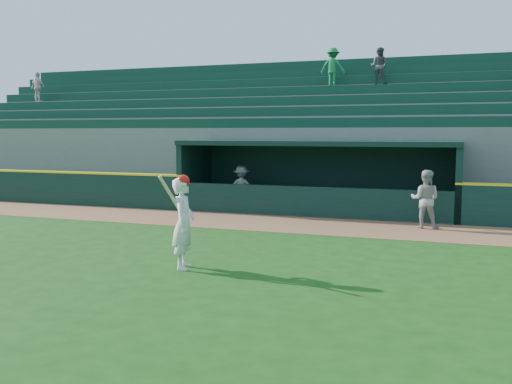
# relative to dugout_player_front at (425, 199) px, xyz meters

# --- Properties ---
(ground) EXTENTS (120.00, 120.00, 0.00)m
(ground) POSITION_rel_dugout_player_front_xyz_m (-3.72, -5.52, -0.84)
(ground) COLOR #174411
(ground) RESTS_ON ground
(warning_track) EXTENTS (40.00, 3.00, 0.01)m
(warning_track) POSITION_rel_dugout_player_front_xyz_m (-3.72, -0.62, -0.83)
(warning_track) COLOR brown
(warning_track) RESTS_ON ground
(field_wall_left) EXTENTS (15.50, 0.30, 1.20)m
(field_wall_left) POSITION_rel_dugout_player_front_xyz_m (-15.97, 1.03, -0.24)
(field_wall_left) COLOR black
(field_wall_left) RESTS_ON ground
(wall_stripe_left) EXTENTS (15.50, 0.32, 0.06)m
(wall_stripe_left) POSITION_rel_dugout_player_front_xyz_m (-15.97, 1.03, 0.39)
(wall_stripe_left) COLOR yellow
(wall_stripe_left) RESTS_ON field_wall_left
(dugout_player_front) EXTENTS (0.84, 0.67, 1.68)m
(dugout_player_front) POSITION_rel_dugout_player_front_xyz_m (0.00, 0.00, 0.00)
(dugout_player_front) COLOR #9A9A95
(dugout_player_front) RESTS_ON ground
(dugout_player_inside) EXTENTS (1.10, 0.80, 1.54)m
(dugout_player_inside) POSITION_rel_dugout_player_front_xyz_m (-6.48, 2.15, -0.07)
(dugout_player_inside) COLOR #A0A19C
(dugout_player_inside) RESTS_ON ground
(dugout) EXTENTS (9.40, 2.80, 2.46)m
(dugout) POSITION_rel_dugout_player_front_xyz_m (-3.72, 2.48, 0.52)
(dugout) COLOR slate
(dugout) RESTS_ON ground
(stands) EXTENTS (34.50, 6.25, 7.10)m
(stands) POSITION_rel_dugout_player_front_xyz_m (-3.70, 7.05, 1.55)
(stands) COLOR slate
(stands) RESTS_ON ground
(batter_at_plate) EXTENTS (0.63, 0.83, 1.92)m
(batter_at_plate) POSITION_rel_dugout_player_front_xyz_m (-4.26, -6.69, 0.11)
(batter_at_plate) COLOR silver
(batter_at_plate) RESTS_ON ground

